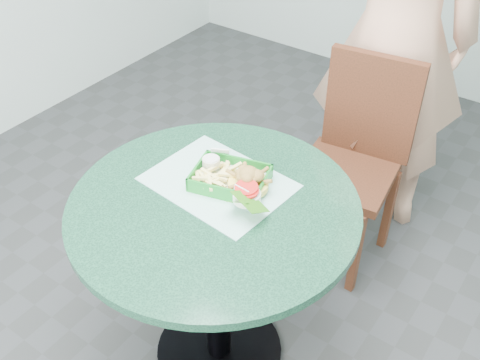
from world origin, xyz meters
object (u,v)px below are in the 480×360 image
Objects in this scene: dining_chair at (356,150)px; cafe_table at (215,247)px; sauce_ramekin at (216,164)px; food_basket at (230,185)px; crab_sandwich at (245,186)px.

cafe_table is at bearing -105.00° from dining_chair.
food_basket is at bearing -20.56° from sauce_ramekin.
dining_chair is 0.79m from crab_sandwich.
food_basket is 1.81× the size of crab_sandwich.
dining_chair reaches higher than food_basket.
food_basket reaches higher than cafe_table.
dining_chair reaches higher than crab_sandwich.
crab_sandwich is at bearing 60.50° from cafe_table.
cafe_table is 0.27m from sauce_ramekin.
cafe_table is 3.91× the size of food_basket.
crab_sandwich reaches higher than food_basket.
food_basket is 4.03× the size of sauce_ramekin.
dining_chair is (0.11, 0.83, -0.05)m from cafe_table.
crab_sandwich is 2.23× the size of sauce_ramekin.
sauce_ramekin reaches higher than cafe_table.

